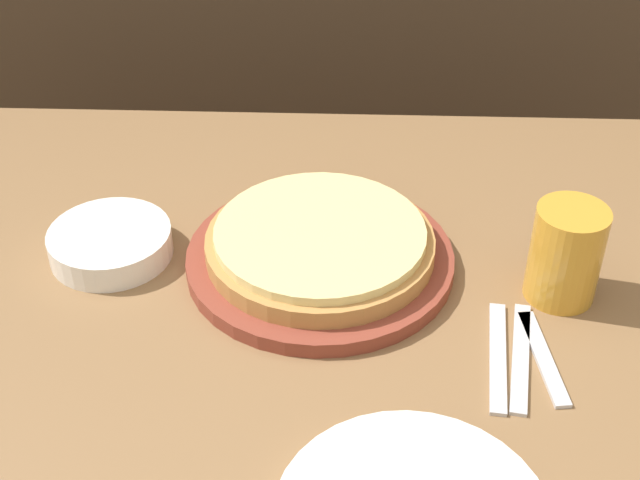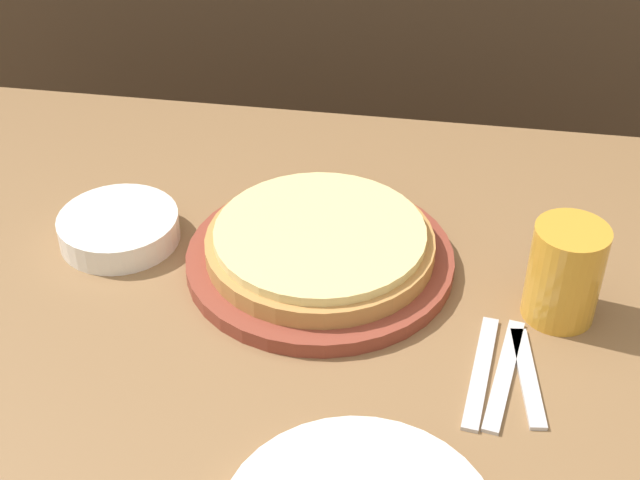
# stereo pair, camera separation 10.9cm
# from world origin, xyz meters

# --- Properties ---
(pizza_on_board) EXTENTS (0.33, 0.33, 0.06)m
(pizza_on_board) POSITION_xyz_m (0.06, 0.09, 0.79)
(pizza_on_board) COLOR brown
(pizza_on_board) RESTS_ON dining_table
(beer_glass) EXTENTS (0.08, 0.08, 0.12)m
(beer_glass) POSITION_xyz_m (0.35, 0.05, 0.83)
(beer_glass) COLOR gold
(beer_glass) RESTS_ON dining_table
(side_bowl) EXTENTS (0.15, 0.15, 0.04)m
(side_bowl) POSITION_xyz_m (-0.20, 0.10, 0.78)
(side_bowl) COLOR white
(side_bowl) RESTS_ON dining_table
(fork) EXTENTS (0.04, 0.17, 0.00)m
(fork) POSITION_xyz_m (0.26, -0.07, 0.77)
(fork) COLOR silver
(fork) RESTS_ON dining_table
(dinner_knife) EXTENTS (0.05, 0.17, 0.00)m
(dinner_knife) POSITION_xyz_m (0.29, -0.07, 0.77)
(dinner_knife) COLOR silver
(dinner_knife) RESTS_ON dining_table
(spoon) EXTENTS (0.04, 0.15, 0.00)m
(spoon) POSITION_xyz_m (0.31, -0.07, 0.77)
(spoon) COLOR silver
(spoon) RESTS_ON dining_table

